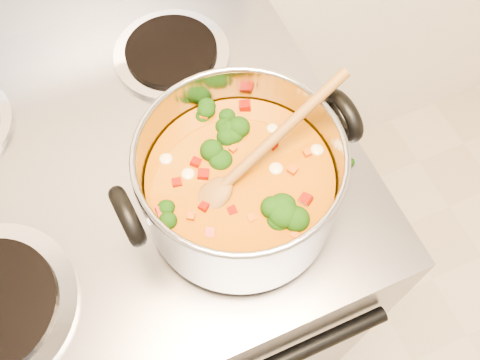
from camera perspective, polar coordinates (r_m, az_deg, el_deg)
name	(u,v)px	position (r m, az deg, el deg)	size (l,w,h in m)	color
electric_range	(142,264)	(1.23, -10.45, -8.83)	(0.76, 0.69, 1.08)	gray
stockpot	(240,183)	(0.68, 0.03, -0.30)	(0.32, 0.26, 0.16)	#A5A5AD
wooden_spoon	(246,165)	(0.65, 0.63, 1.59)	(0.24, 0.09, 0.10)	brown
cooktop_crumbs	(177,271)	(0.73, -6.71, -9.64)	(0.27, 0.21, 0.01)	black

